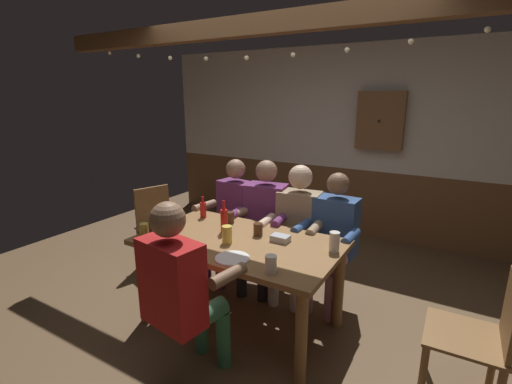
{
  "coord_description": "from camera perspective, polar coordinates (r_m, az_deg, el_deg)",
  "views": [
    {
      "loc": [
        1.46,
        -2.26,
        1.85
      ],
      "look_at": [
        0.0,
        0.23,
        1.08
      ],
      "focal_mm": 25.45,
      "sensor_mm": 36.0,
      "label": 1
    }
  ],
  "objects": [
    {
      "name": "person_3",
      "position": [
        3.28,
        11.9,
        -6.63
      ],
      "size": [
        0.53,
        0.51,
        1.21
      ],
      "rotation": [
        0.0,
        0.0,
        3.11
      ],
      "color": "#2D4C84",
      "rests_on": "ground_plane"
    },
    {
      "name": "pint_glass_3",
      "position": [
        3.09,
        -17.16,
        -5.64
      ],
      "size": [
        0.07,
        0.07,
        0.1
      ],
      "primitive_type": "cylinder",
      "color": "#E5C64C",
      "rests_on": "dining_table"
    },
    {
      "name": "pint_glass_1",
      "position": [
        2.71,
        12.21,
        -7.66
      ],
      "size": [
        0.07,
        0.07,
        0.15
      ],
      "primitive_type": "cylinder",
      "color": "white",
      "rests_on": "dining_table"
    },
    {
      "name": "pint_glass_2",
      "position": [
        3.24,
        -4.15,
        -4.01
      ],
      "size": [
        0.08,
        0.08,
        0.1
      ],
      "primitive_type": "cylinder",
      "color": "#4C2D19",
      "rests_on": "dining_table"
    },
    {
      "name": "bottle_0",
      "position": [
        3.02,
        -5.04,
        -4.41
      ],
      "size": [
        0.06,
        0.06,
        0.27
      ],
      "color": "red",
      "rests_on": "dining_table"
    },
    {
      "name": "dining_table",
      "position": [
        2.93,
        -2.62,
        -9.52
      ],
      "size": [
        1.57,
        0.92,
        0.75
      ],
      "color": "brown",
      "rests_on": "ground_plane"
    },
    {
      "name": "bottle_2",
      "position": [
        2.93,
        -13.62,
        -5.87
      ],
      "size": [
        0.07,
        0.07,
        0.22
      ],
      "color": "#593314",
      "rests_on": "dining_table"
    },
    {
      "name": "chair_empty_near_left",
      "position": [
        4.15,
        -15.08,
        -4.98
      ],
      "size": [
        0.56,
        0.56,
        0.88
      ],
      "rotation": [
        0.0,
        0.0,
        -1.9
      ],
      "color": "brown",
      "rests_on": "ground_plane"
    },
    {
      "name": "wall_dart_cabinet",
      "position": [
        4.76,
        18.95,
        10.56
      ],
      "size": [
        0.56,
        0.15,
        0.7
      ],
      "color": "brown"
    },
    {
      "name": "bottle_1",
      "position": [
        3.41,
        -8.31,
        -2.72
      ],
      "size": [
        0.06,
        0.06,
        0.2
      ],
      "color": "red",
      "rests_on": "dining_table"
    },
    {
      "name": "person_4",
      "position": [
        2.4,
        -11.83,
        -14.16
      ],
      "size": [
        0.59,
        0.57,
        1.26
      ],
      "rotation": [
        0.0,
        0.0,
        -0.16
      ],
      "color": "#AD1919",
      "rests_on": "ground_plane"
    },
    {
      "name": "ground_plane",
      "position": [
        3.27,
        -2.12,
        -19.58
      ],
      "size": [
        6.48,
        6.48,
        0.0
      ],
      "primitive_type": "plane",
      "color": "brown"
    },
    {
      "name": "pint_glass_5",
      "position": [
        2.95,
        0.32,
        -5.89
      ],
      "size": [
        0.08,
        0.08,
        0.1
      ],
      "primitive_type": "cylinder",
      "color": "#4C2D19",
      "rests_on": "dining_table"
    },
    {
      "name": "person_1",
      "position": [
        3.54,
        1.2,
        -4.25
      ],
      "size": [
        0.57,
        0.59,
        1.26
      ],
      "rotation": [
        0.0,
        0.0,
        3.29
      ],
      "color": "#6B2D66",
      "rests_on": "ground_plane"
    },
    {
      "name": "ceiling_beam",
      "position": [
        3.15,
        2.57,
        24.95
      ],
      "size": [
        4.86,
        0.14,
        0.16
      ],
      "primitive_type": "cube",
      "color": "brown"
    },
    {
      "name": "chair_empty_near_right",
      "position": [
        2.65,
        31.85,
        -18.79
      ],
      "size": [
        0.45,
        0.45,
        0.88
      ],
      "rotation": [
        0.0,
        0.0,
        -4.69
      ],
      "color": "brown",
      "rests_on": "ground_plane"
    },
    {
      "name": "pint_glass_0",
      "position": [
        2.37,
        2.35,
        -11.24
      ],
      "size": [
        0.08,
        0.08,
        0.12
      ],
      "primitive_type": "cylinder",
      "color": "white",
      "rests_on": "dining_table"
    },
    {
      "name": "pint_glass_4",
      "position": [
        3.01,
        -15.71,
        -5.79
      ],
      "size": [
        0.08,
        0.08,
        0.13
      ],
      "primitive_type": "cylinder",
      "color": "#4C2D19",
      "rests_on": "dining_table"
    },
    {
      "name": "back_wall_wainscot",
      "position": [
        5.2,
        12.95,
        -1.07
      ],
      "size": [
        5.4,
        0.12,
        0.91
      ],
      "primitive_type": "cube",
      "color": "brown",
      "rests_on": "ground_plane"
    },
    {
      "name": "string_lights",
      "position": [
        3.08,
        2.06,
        21.47
      ],
      "size": [
        3.81,
        0.04,
        0.17
      ],
      "color": "#F9EAB2"
    },
    {
      "name": "person_0",
      "position": [
        3.72,
        -3.93,
        -3.58
      ],
      "size": [
        0.54,
        0.55,
        1.23
      ],
      "rotation": [
        0.0,
        0.0,
        2.99
      ],
      "color": "#6B2D66",
      "rests_on": "ground_plane"
    },
    {
      "name": "pint_glass_6",
      "position": [
        2.81,
        -4.57,
        -6.67
      ],
      "size": [
        0.08,
        0.08,
        0.14
      ],
      "primitive_type": "cylinder",
      "color": "#E5C64C",
      "rests_on": "dining_table"
    },
    {
      "name": "condiment_caddy",
      "position": [
        2.85,
        3.86,
        -7.27
      ],
      "size": [
        0.14,
        0.1,
        0.05
      ],
      "primitive_type": "cube",
      "color": "#B2B7BC",
      "rests_on": "dining_table"
    },
    {
      "name": "person_2",
      "position": [
        3.39,
        6.39,
        -5.25
      ],
      "size": [
        0.55,
        0.56,
        1.24
      ],
      "rotation": [
        0.0,
        0.0,
        3.23
      ],
      "color": "#997F60",
      "rests_on": "ground_plane"
    },
    {
      "name": "plate_0",
      "position": [
        2.56,
        -3.73,
        -10.38
      ],
      "size": [
        0.24,
        0.24,
        0.01
      ],
      "primitive_type": "cylinder",
      "color": "white",
      "rests_on": "dining_table"
    },
    {
      "name": "back_wall_upper",
      "position": [
        5.01,
        13.79,
        12.71
      ],
      "size": [
        5.4,
        0.12,
        1.58
      ],
      "primitive_type": "cube",
      "color": "beige"
    }
  ]
}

